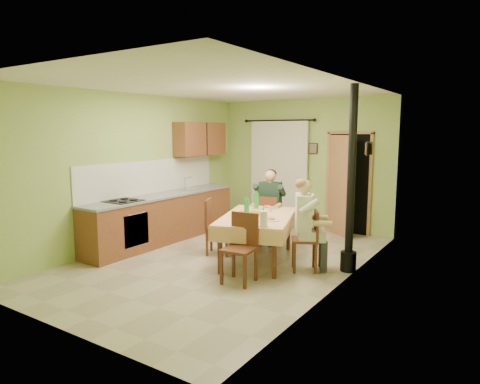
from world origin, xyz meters
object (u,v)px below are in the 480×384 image
Objects in this scene: man_far at (270,198)px; chair_near at (239,262)px; stove_flue at (350,205)px; man_right at (305,214)px; chair_far at (269,229)px; chair_right at (305,252)px; dining_table at (257,238)px; chair_left at (218,237)px.

chair_near is at bearing -85.38° from man_far.
stove_flue is (1.12, 1.33, 0.73)m from chair_near.
man_far is at bearing 19.49° from man_right.
man_right reaches higher than chair_far.
dining_table is at bearing 59.03° from chair_right.
chair_right is 0.67× the size of man_right.
dining_table is 0.99m from man_right.
chair_near is (0.65, -2.01, 0.00)m from chair_far.
chair_right is at bearing -90.00° from man_right.
chair_far is 0.67× the size of man_far.
stove_flue is (1.77, -0.69, 0.15)m from man_far.
dining_table is 1.50× the size of man_right.
stove_flue reaches higher than man_far.
man_far is at bearing 158.58° from stove_flue.
man_far is at bearing 132.57° from chair_left.
chair_right is at bearing -53.58° from chair_far.
chair_far is 1.69m from man_right.
man_right is (1.64, 0.00, 0.59)m from chair_left.
dining_table is 1.18m from man_far.
chair_left is at bearing 60.55° from man_right.
chair_far is 0.67× the size of man_right.
chair_far is 0.59m from man_far.
chair_near is at bearing -85.36° from chair_far.
dining_table is at bearing -167.37° from stove_flue.
chair_near is at bearing -92.36° from dining_table.
chair_near reaches higher than chair_left.
man_right is 0.68m from stove_flue.
chair_left is (-0.78, -0.03, -0.09)m from dining_table.
chair_near is 1.02× the size of chair_left.
chair_near is 0.70× the size of man_far.
dining_table is 1.50× the size of man_far.
chair_near is at bearing -129.97° from stove_flue.
man_right is (0.86, -0.03, 0.50)m from dining_table.
chair_left is at bearing 162.73° from dining_table.
chair_far is at bearing -90.00° from man_far.
chair_far is 2.12m from chair_near.
man_right is at bearing -148.63° from stove_flue.
man_far reaches higher than chair_near.
man_far is 0.50× the size of stove_flue.
dining_table is 2.18× the size of chair_left.
dining_table is at bearing -79.42° from chair_near.
man_far is (-0.34, 1.01, 0.50)m from dining_table.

